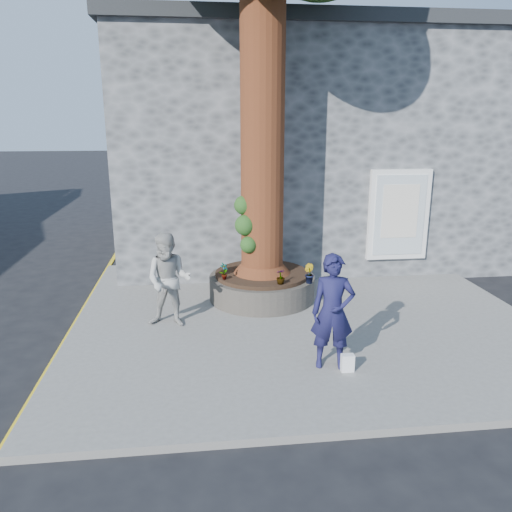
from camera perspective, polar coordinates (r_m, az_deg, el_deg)
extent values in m
plane|color=black|center=(9.23, -2.70, -9.97)|extent=(120.00, 120.00, 0.00)
cube|color=slate|center=(10.31, 5.29, -6.85)|extent=(9.00, 8.00, 0.12)
cube|color=yellow|center=(10.43, -20.25, -7.86)|extent=(0.10, 30.00, 0.01)
cube|color=#434648|center=(15.85, 4.46, 11.89)|extent=(10.00, 8.00, 6.00)
cube|color=black|center=(15.98, 4.71, 23.24)|extent=(10.30, 8.30, 0.30)
cube|color=white|center=(12.65, 15.98, 4.54)|extent=(1.50, 0.12, 2.20)
cube|color=silver|center=(12.60, 16.08, 4.49)|extent=(1.25, 0.04, 1.95)
cube|color=silver|center=(12.56, 16.15, 4.92)|extent=(0.90, 0.02, 1.30)
cylinder|color=black|center=(11.01, 0.68, -3.54)|extent=(2.30, 2.30, 0.52)
cylinder|color=black|center=(10.91, 0.69, -2.05)|extent=(2.04, 2.04, 0.08)
cylinder|color=#4B1C12|center=(10.43, 0.76, 18.24)|extent=(0.90, 0.90, 7.50)
cone|color=#4B1C12|center=(10.80, 0.69, -0.08)|extent=(1.24, 1.24, 0.70)
sphere|color=#164015|center=(10.39, -1.23, 3.55)|extent=(0.44, 0.44, 0.44)
sphere|color=#164015|center=(10.39, -0.84, 1.29)|extent=(0.36, 0.36, 0.36)
sphere|color=#164015|center=(10.43, -1.42, 5.84)|extent=(0.40, 0.40, 0.40)
imported|color=#16163D|center=(7.91, 8.76, -6.34)|extent=(0.74, 0.56, 1.85)
imported|color=#A7A6A0|center=(9.53, -9.93, -2.74)|extent=(1.00, 0.85, 1.80)
cube|color=white|center=(8.11, 10.41, -11.92)|extent=(0.20, 0.12, 0.28)
imported|color=gray|center=(10.37, -3.67, -1.75)|extent=(0.23, 0.22, 0.36)
imported|color=gray|center=(10.19, 6.06, -2.01)|extent=(0.28, 0.28, 0.40)
imported|color=gray|center=(10.09, 2.84, -2.38)|extent=(0.20, 0.20, 0.31)
imported|color=gray|center=(11.69, 0.97, 0.08)|extent=(0.35, 0.35, 0.29)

